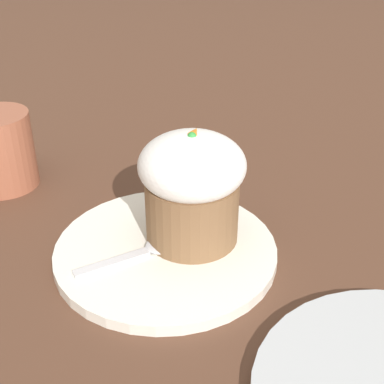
# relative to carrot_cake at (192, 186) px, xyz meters

# --- Properties ---
(ground_plane) EXTENTS (4.00, 4.00, 0.00)m
(ground_plane) POSITION_rel_carrot_cake_xyz_m (-0.02, 0.02, -0.07)
(ground_plane) COLOR #513323
(dessert_plate) EXTENTS (0.22, 0.22, 0.01)m
(dessert_plate) POSITION_rel_carrot_cake_xyz_m (-0.02, 0.02, -0.06)
(dessert_plate) COLOR white
(dessert_plate) RESTS_ON ground_plane
(carrot_cake) EXTENTS (0.10, 0.10, 0.12)m
(carrot_cake) POSITION_rel_carrot_cake_xyz_m (0.00, 0.00, 0.00)
(carrot_cake) COLOR brown
(carrot_cake) RESTS_ON dessert_plate
(spoon) EXTENTS (0.09, 0.09, 0.01)m
(spoon) POSITION_rel_carrot_cake_xyz_m (-0.04, 0.03, -0.06)
(spoon) COLOR silver
(spoon) RESTS_ON dessert_plate
(coffee_cup) EXTENTS (0.11, 0.08, 0.09)m
(coffee_cup) POSITION_rel_carrot_cake_xyz_m (0.07, 0.25, -0.02)
(coffee_cup) COLOR #9E563D
(coffee_cup) RESTS_ON ground_plane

